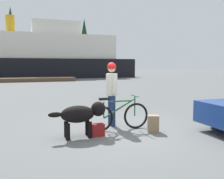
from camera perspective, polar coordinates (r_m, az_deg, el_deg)
The scene contains 10 objects.
ground_plane at distance 6.38m, azimuth 3.57°, elevation -9.77°, with size 160.00×160.00×0.00m, color #595B5B.
bicycle at distance 6.40m, azimuth 1.41°, elevation -6.23°, with size 1.71×0.44×0.90m.
person_cyclist at distance 6.80m, azimuth -0.08°, elevation 0.50°, with size 0.32×0.53×1.78m.
dog at distance 5.82m, azimuth -7.14°, elevation -5.74°, with size 1.36×0.47×0.83m.
backpack at distance 6.34m, azimuth 9.61°, elevation -7.92°, with size 0.28×0.20×0.43m, color #8C7251.
handbag_pannier at distance 5.96m, azimuth -3.43°, elevation -9.45°, with size 0.32×0.18×0.29m, color maroon.
dock_pier at distance 26.95m, azimuth -24.26°, elevation 2.02°, with size 14.47×2.13×0.40m, color brown.
ferry_boat at distance 34.89m, azimuth -17.10°, elevation 7.30°, with size 26.05×7.44×8.15m.
pine_tree_center at distance 48.72m, azimuth -22.55°, elevation 11.93°, with size 3.21×3.21×12.23m.
pine_tree_far_right at distance 52.06m, azimuth -6.50°, elevation 11.44°, with size 3.00×3.00×11.36m.
Camera 1 is at (-2.42, -5.66, 1.71)m, focal length 39.02 mm.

